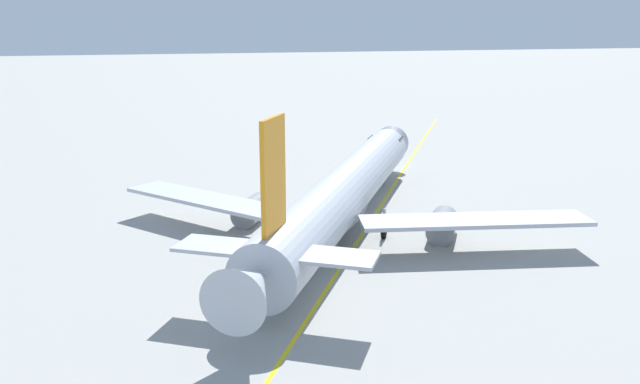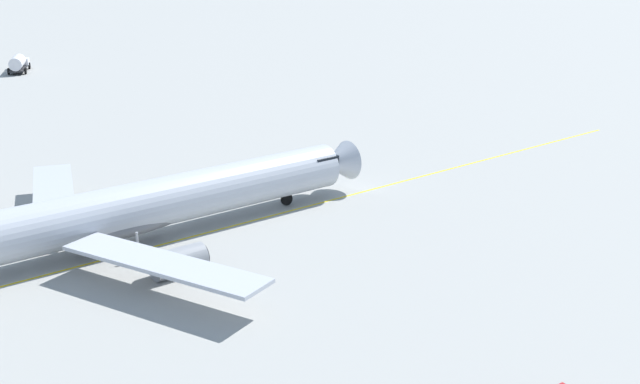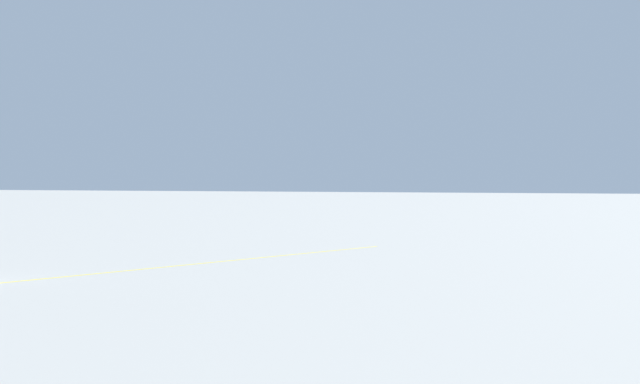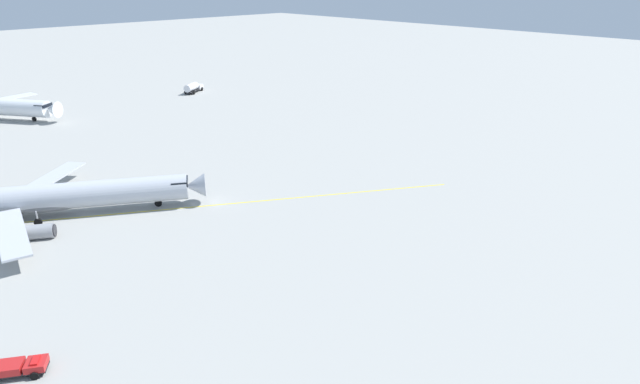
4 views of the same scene
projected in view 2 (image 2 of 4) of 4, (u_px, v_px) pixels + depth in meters
The scene contains 4 objects.
ground_plane at pixel (113, 230), 66.35m from camera, with size 600.00×600.00×0.00m, color #9E9E99.
airliner_main at pixel (133, 210), 62.73m from camera, with size 30.74×38.67×10.78m.
fuel_tanker_truck at pixel (18, 63), 137.09m from camera, with size 6.38×8.16×2.87m.
taxiway_centreline at pixel (103, 260), 60.34m from camera, with size 67.00×109.93×0.01m.
Camera 2 is at (36.91, -52.71, 23.60)m, focal length 45.75 mm.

